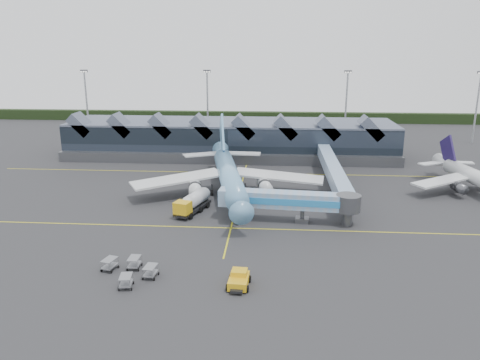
# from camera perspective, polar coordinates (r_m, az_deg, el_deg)

# --- Properties ---
(ground) EXTENTS (260.00, 260.00, 0.00)m
(ground) POSITION_cam_1_polar(r_m,az_deg,el_deg) (86.89, -0.64, -3.93)
(ground) COLOR #29292C
(ground) RESTS_ON ground
(taxi_stripes) EXTENTS (120.00, 60.00, 0.01)m
(taxi_stripes) POSITION_cam_1_polar(r_m,az_deg,el_deg) (96.32, -0.14, -1.91)
(taxi_stripes) COLOR gold
(taxi_stripes) RESTS_ON ground
(tree_line_far) EXTENTS (260.00, 4.00, 4.00)m
(tree_line_far) POSITION_cam_1_polar(r_m,az_deg,el_deg) (193.53, 2.10, 7.72)
(tree_line_far) COLOR black
(tree_line_far) RESTS_ON ground
(terminal) EXTENTS (90.00, 22.25, 12.52)m
(terminal) POSITION_cam_1_polar(r_m,az_deg,el_deg) (131.67, -1.12, 5.13)
(terminal) COLOR black
(terminal) RESTS_ON ground
(light_masts) EXTENTS (132.40, 42.56, 22.45)m
(light_masts) POSITION_cam_1_polar(r_m,az_deg,el_deg) (145.93, 9.81, 8.99)
(light_masts) COLOR #969A9F
(light_masts) RESTS_ON ground
(main_airliner) EXTENTS (39.67, 46.19, 14.90)m
(main_airliner) POSITION_cam_1_polar(r_m,az_deg,el_deg) (96.00, -1.42, 0.74)
(main_airliner) COLOR #63A1C8
(main_airliner) RESTS_ON ground
(regional_jet) EXTENTS (27.75, 30.67, 10.56)m
(regional_jet) POSITION_cam_1_polar(r_m,az_deg,el_deg) (109.11, 26.71, 0.32)
(regional_jet) COLOR silver
(regional_jet) RESTS_ON ground
(jet_bridge) EXTENTS (24.48, 5.74, 5.52)m
(jet_bridge) POSITION_cam_1_polar(r_m,az_deg,el_deg) (81.39, 6.92, -2.59)
(jet_bridge) COLOR #7AA2CB
(jet_bridge) RESTS_ON ground
(fuel_truck) EXTENTS (5.68, 10.67, 3.60)m
(fuel_truck) POSITION_cam_1_polar(r_m,az_deg,el_deg) (86.77, -5.69, -2.62)
(fuel_truck) COLOR black
(fuel_truck) RESTS_ON ground
(pushback_tug) EXTENTS (3.04, 4.59, 1.97)m
(pushback_tug) POSITION_cam_1_polar(r_m,az_deg,el_deg) (60.94, -0.15, -12.07)
(pushback_tug) COLOR gold
(pushback_tug) RESTS_ON ground
(baggage_carts) EXTENTS (8.09, 7.72, 1.61)m
(baggage_carts) POSITION_cam_1_polar(r_m,az_deg,el_deg) (65.18, -13.24, -10.54)
(baggage_carts) COLOR gray
(baggage_carts) RESTS_ON ground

